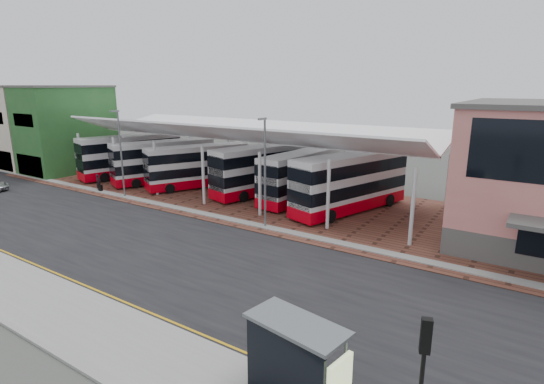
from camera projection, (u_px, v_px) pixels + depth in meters
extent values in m
plane|color=#3E403B|center=(185.00, 249.00, 27.41)|extent=(140.00, 140.00, 0.00)
cube|color=black|center=(174.00, 253.00, 26.60)|extent=(120.00, 14.00, 0.02)
cube|color=brown|center=(308.00, 206.00, 36.88)|extent=(72.00, 16.00, 0.06)
cube|color=gray|center=(50.00, 307.00, 20.10)|extent=(120.00, 4.00, 0.14)
cube|color=gray|center=(243.00, 222.00, 32.42)|extent=(120.00, 0.80, 0.14)
cube|color=gold|center=(88.00, 291.00, 21.73)|extent=(120.00, 0.12, 0.01)
cube|color=gold|center=(93.00, 289.00, 21.97)|extent=(120.00, 0.12, 0.01)
cylinder|color=silver|center=(80.00, 157.00, 46.42)|extent=(0.26, 0.26, 5.20)
cylinder|color=silver|center=(157.00, 148.00, 55.41)|extent=(0.26, 0.26, 4.60)
cylinder|color=silver|center=(115.00, 162.00, 43.23)|extent=(0.26, 0.26, 5.20)
cylinder|color=silver|center=(191.00, 151.00, 52.22)|extent=(0.26, 0.26, 4.60)
cylinder|color=silver|center=(156.00, 169.00, 40.04)|extent=(0.26, 0.26, 5.20)
cylinder|color=silver|center=(229.00, 156.00, 49.03)|extent=(0.26, 0.26, 4.60)
cylinder|color=silver|center=(203.00, 176.00, 36.85)|extent=(0.26, 0.26, 5.20)
cylinder|color=silver|center=(272.00, 161.00, 45.84)|extent=(0.26, 0.26, 4.60)
cylinder|color=silver|center=(260.00, 184.00, 33.66)|extent=(0.26, 0.26, 5.20)
cylinder|color=silver|center=(322.00, 166.00, 42.65)|extent=(0.26, 0.26, 4.60)
cylinder|color=silver|center=(328.00, 195.00, 30.47)|extent=(0.26, 0.26, 5.20)
cylinder|color=silver|center=(380.00, 173.00, 39.46)|extent=(0.26, 0.26, 4.60)
cylinder|color=silver|center=(413.00, 208.00, 27.28)|extent=(0.26, 0.26, 5.20)
cylinder|color=silver|center=(448.00, 181.00, 36.27)|extent=(0.26, 0.26, 4.60)
cube|color=white|center=(218.00, 133.00, 37.77)|extent=(37.00, 4.95, 1.95)
cube|color=white|center=(255.00, 130.00, 42.36)|extent=(37.00, 7.12, 1.43)
cube|color=#2B632C|center=(67.00, 130.00, 51.04)|extent=(6.20, 10.00, 10.00)
cube|color=black|center=(30.00, 166.00, 47.95)|extent=(5.20, 0.20, 2.40)
cube|color=black|center=(24.00, 120.00, 46.70)|extent=(4.00, 0.20, 1.40)
cube|color=#504D4B|center=(62.00, 86.00, 49.79)|extent=(6.40, 10.20, 0.25)
cube|color=beige|center=(38.00, 127.00, 54.50)|extent=(6.20, 10.00, 10.00)
cube|color=black|center=(2.00, 160.00, 51.41)|extent=(5.20, 0.20, 2.40)
cube|color=#504D4B|center=(33.00, 86.00, 53.24)|extent=(6.40, 10.20, 0.25)
cube|color=brown|center=(12.00, 125.00, 57.95)|extent=(6.20, 10.00, 10.00)
cube|color=#504D4B|center=(7.00, 86.00, 56.70)|extent=(6.40, 10.20, 0.25)
cylinder|color=slate|center=(121.00, 155.00, 38.97)|extent=(0.16, 0.16, 8.00)
cube|color=slate|center=(115.00, 111.00, 37.75)|extent=(0.15, 0.90, 0.15)
cylinder|color=slate|center=(265.00, 175.00, 30.47)|extent=(0.16, 0.16, 8.00)
cube|color=slate|center=(262.00, 119.00, 29.24)|extent=(0.15, 0.90, 0.15)
cube|color=silver|center=(131.00, 155.00, 48.46)|extent=(5.67, 11.58, 4.42)
cube|color=#C10010|center=(132.00, 170.00, 48.90)|extent=(5.72, 11.63, 0.93)
cube|color=black|center=(131.00, 159.00, 48.58)|extent=(5.72, 11.63, 0.98)
cube|color=black|center=(130.00, 144.00, 48.17)|extent=(5.72, 11.63, 0.98)
cube|color=black|center=(80.00, 161.00, 44.97)|extent=(2.25, 0.75, 3.70)
cylinder|color=black|center=(97.00, 174.00, 47.62)|extent=(0.57, 1.07, 1.03)
cylinder|color=black|center=(105.00, 177.00, 45.72)|extent=(0.57, 1.07, 1.03)
cylinder|color=black|center=(157.00, 166.00, 52.16)|extent=(0.57, 1.07, 1.03)
cylinder|color=black|center=(166.00, 169.00, 50.26)|extent=(0.57, 1.07, 1.03)
cube|color=silver|center=(164.00, 160.00, 45.42)|extent=(6.55, 10.81, 4.19)
cube|color=#C10010|center=(165.00, 176.00, 45.84)|extent=(6.60, 10.86, 0.88)
cube|color=black|center=(164.00, 165.00, 45.53)|extent=(6.60, 10.86, 0.93)
cube|color=black|center=(163.00, 150.00, 45.14)|extent=(6.60, 10.86, 0.93)
cube|color=black|center=(112.00, 166.00, 42.63)|extent=(2.05, 0.97, 3.51)
cylinder|color=black|center=(130.00, 179.00, 45.05)|extent=(0.64, 1.00, 0.98)
cylinder|color=black|center=(136.00, 183.00, 43.07)|extent=(0.64, 1.00, 0.98)
cylinder|color=black|center=(190.00, 172.00, 48.68)|extent=(0.64, 1.00, 0.98)
cylinder|color=black|center=(199.00, 176.00, 46.70)|extent=(0.64, 1.00, 0.98)
cube|color=silver|center=(197.00, 165.00, 43.13)|extent=(6.82, 10.25, 4.04)
cube|color=#C10010|center=(198.00, 181.00, 43.54)|extent=(6.88, 10.31, 0.85)
cube|color=black|center=(198.00, 169.00, 43.24)|extent=(6.88, 10.31, 0.89)
cube|color=black|center=(197.00, 155.00, 42.87)|extent=(6.88, 10.31, 0.89)
cube|color=black|center=(147.00, 171.00, 40.72)|extent=(1.92, 1.05, 3.38)
cylinder|color=black|center=(163.00, 184.00, 42.99)|extent=(0.66, 0.95, 0.94)
cylinder|color=black|center=(170.00, 189.00, 41.01)|extent=(0.66, 0.95, 0.94)
cylinder|color=black|center=(223.00, 177.00, 46.14)|extent=(0.66, 0.95, 0.94)
cylinder|color=black|center=(232.00, 181.00, 44.16)|extent=(0.66, 0.95, 0.94)
cube|color=silver|center=(265.00, 168.00, 40.67)|extent=(5.51, 11.50, 4.39)
cube|color=#C10010|center=(265.00, 186.00, 41.11)|extent=(5.56, 11.55, 0.92)
cube|color=black|center=(265.00, 173.00, 40.78)|extent=(5.56, 11.55, 0.97)
cube|color=black|center=(265.00, 156.00, 40.38)|extent=(5.56, 11.55, 0.97)
cube|color=black|center=(216.00, 177.00, 37.16)|extent=(2.24, 0.72, 3.67)
cylinder|color=black|center=(227.00, 191.00, 39.80)|extent=(0.55, 1.06, 1.02)
cylinder|color=black|center=(243.00, 197.00, 37.93)|extent=(0.55, 1.06, 1.02)
cylinder|color=black|center=(283.00, 180.00, 44.36)|extent=(0.55, 1.06, 1.02)
cylinder|color=black|center=(301.00, 185.00, 42.50)|extent=(0.55, 1.06, 1.02)
cube|color=silver|center=(303.00, 175.00, 38.42)|extent=(3.27, 10.80, 4.16)
cube|color=#C10010|center=(302.00, 193.00, 38.84)|extent=(3.31, 10.84, 0.87)
cube|color=black|center=(303.00, 179.00, 38.53)|extent=(3.31, 10.84, 0.92)
cube|color=black|center=(303.00, 162.00, 38.15)|extent=(3.31, 10.84, 0.92)
cube|color=black|center=(267.00, 186.00, 34.41)|extent=(2.18, 0.27, 3.48)
cylinder|color=black|center=(269.00, 200.00, 36.99)|extent=(0.35, 0.99, 0.97)
cylinder|color=black|center=(292.00, 204.00, 35.55)|extent=(0.35, 0.99, 0.97)
cylinder|color=black|center=(311.00, 185.00, 42.20)|extent=(0.35, 0.99, 0.97)
cylinder|color=black|center=(333.00, 189.00, 40.76)|extent=(0.35, 0.99, 0.97)
cube|color=silver|center=(351.00, 181.00, 34.91)|extent=(6.03, 11.77, 4.50)
cube|color=#C10010|center=(350.00, 203.00, 35.36)|extent=(6.08, 11.82, 0.94)
cube|color=black|center=(350.00, 187.00, 35.02)|extent=(6.08, 11.82, 1.00)
cube|color=black|center=(351.00, 167.00, 34.61)|extent=(6.08, 11.82, 1.00)
cube|color=black|center=(299.00, 193.00, 31.46)|extent=(2.28, 0.82, 3.77)
cylinder|color=black|center=(307.00, 209.00, 34.14)|extent=(0.60, 1.09, 1.05)
cylinder|color=black|center=(330.00, 216.00, 32.17)|extent=(0.60, 1.09, 1.05)
cylinder|color=black|center=(365.00, 194.00, 38.63)|extent=(0.60, 1.09, 1.05)
cylinder|color=black|center=(389.00, 200.00, 36.65)|extent=(0.60, 1.09, 1.05)
imported|color=black|center=(99.00, 182.00, 42.07)|extent=(0.58, 0.69, 1.62)
cube|color=black|center=(101.00, 188.00, 41.73)|extent=(0.38, 0.27, 0.65)
cube|color=black|center=(283.00, 371.00, 13.46)|extent=(3.15, 0.64, 2.64)
cube|color=slate|center=(297.00, 324.00, 13.58)|extent=(3.60, 2.11, 0.13)
cylinder|color=slate|center=(276.00, 336.00, 15.34)|extent=(0.12, 0.12, 2.64)
cylinder|color=slate|center=(345.00, 372.00, 13.40)|extent=(0.12, 0.12, 2.64)
cube|color=black|center=(426.00, 336.00, 11.17)|extent=(0.34, 0.30, 1.01)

